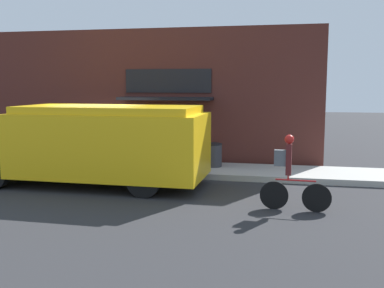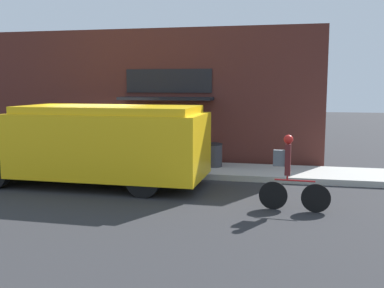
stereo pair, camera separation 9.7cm
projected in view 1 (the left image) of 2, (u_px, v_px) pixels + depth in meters
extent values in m
plane|color=#2B2B2D|center=(100.00, 175.00, 14.05)|extent=(70.00, 70.00, 0.00)
cube|color=#ADAAA3|center=(113.00, 167.00, 15.05)|extent=(28.00, 2.09, 0.18)
cube|color=#4C231E|center=(125.00, 97.00, 16.03)|extent=(13.82, 0.18, 4.75)
cube|color=black|center=(168.00, 81.00, 15.52)|extent=(3.05, 0.05, 0.81)
cube|color=black|center=(165.00, 99.00, 15.21)|extent=(3.21, 0.83, 0.10)
cube|color=yellow|center=(110.00, 144.00, 12.43)|extent=(5.32, 2.40, 1.73)
cube|color=yellow|center=(0.00, 154.00, 13.24)|extent=(1.67, 2.16, 0.95)
cube|color=yellow|center=(109.00, 110.00, 12.30)|extent=(4.89, 2.21, 0.20)
cube|color=red|center=(84.00, 135.00, 14.10)|extent=(0.03, 0.44, 0.44)
cylinder|color=black|center=(35.00, 161.00, 14.14)|extent=(0.89, 0.27, 0.89)
cylinder|color=black|center=(166.00, 166.00, 13.21)|extent=(0.89, 0.27, 0.89)
cylinder|color=black|center=(144.00, 180.00, 11.27)|extent=(0.89, 0.27, 0.89)
cylinder|color=black|center=(317.00, 198.00, 9.97)|extent=(0.65, 0.07, 0.65)
cylinder|color=black|center=(274.00, 195.00, 10.21)|extent=(0.65, 0.07, 0.65)
cylinder|color=red|center=(296.00, 180.00, 10.04)|extent=(0.89, 0.08, 0.04)
cylinder|color=red|center=(288.00, 177.00, 10.07)|extent=(0.04, 0.04, 0.12)
cube|color=#561E1E|center=(289.00, 160.00, 10.02)|extent=(0.13, 0.21, 0.69)
sphere|color=red|center=(289.00, 139.00, 9.96)|extent=(0.21, 0.21, 0.21)
cube|color=#565B60|center=(280.00, 158.00, 10.07)|extent=(0.27, 0.15, 0.36)
cylinder|color=#38383D|center=(213.00, 155.00, 14.56)|extent=(0.60, 0.60, 0.71)
cylinder|color=black|center=(213.00, 144.00, 14.51)|extent=(0.61, 0.61, 0.04)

